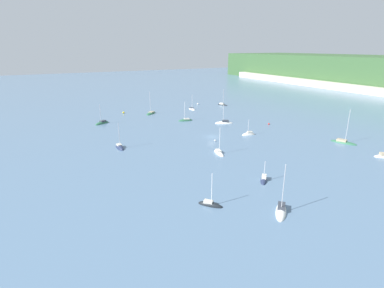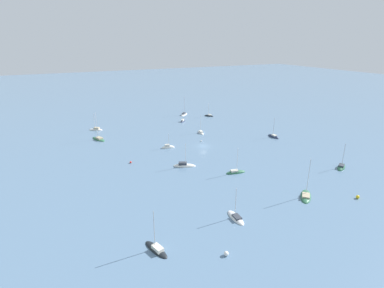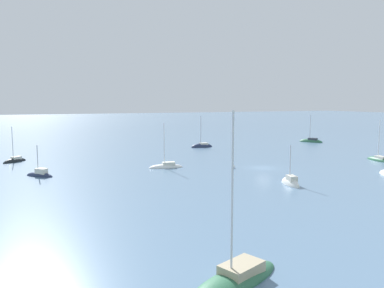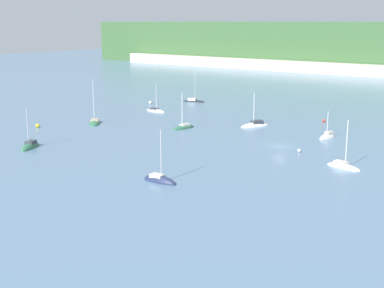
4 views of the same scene
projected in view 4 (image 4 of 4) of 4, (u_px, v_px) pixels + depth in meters
ground_plane at (279, 147)px, 99.48m from camera, size 600.00×600.00×0.00m
sailboat_1 at (328, 138)px, 106.64m from camera, size 2.52×4.89×6.41m
sailboat_2 at (160, 181)px, 77.54m from camera, size 5.83×2.01×8.77m
sailboat_4 at (95, 123)px, 122.05m from camera, size 6.99×7.22×10.81m
sailboat_5 at (30, 147)px, 98.60m from camera, size 5.11×6.68×8.56m
sailboat_6 at (255, 126)px, 118.59m from camera, size 5.09×7.26×8.43m
sailboat_8 at (155, 111)px, 138.51m from camera, size 6.45×2.50×7.82m
sailboat_9 at (343, 167)px, 85.10m from camera, size 6.12×2.63×8.40m
sailboat_10 at (194, 101)px, 154.87m from camera, size 6.84×3.58×8.81m
sailboat_13 at (183, 128)px, 116.31m from camera, size 2.81×6.32×8.65m
mooring_buoy_0 at (150, 103)px, 150.55m from camera, size 0.89×0.89×0.89m
mooring_buoy_1 at (324, 121)px, 123.78m from camera, size 0.65×0.65×0.65m
mooring_buoy_2 at (38, 126)px, 117.27m from camera, size 0.85×0.85×0.85m
mooring_buoy_3 at (299, 150)px, 95.17m from camera, size 0.60×0.60×0.60m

